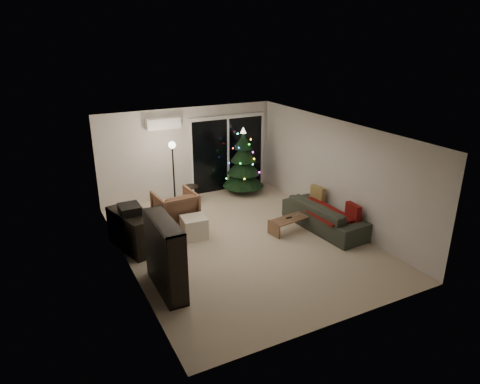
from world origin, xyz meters
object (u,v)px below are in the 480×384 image
at_px(bookshelf, 156,258).
at_px(sofa, 325,216).
at_px(media_cabinet, 132,231).
at_px(armchair, 175,209).
at_px(coffee_table, 294,224).
at_px(christmas_tree, 243,161).

xyz_separation_m(bookshelf, sofa, (4.30, 0.78, -0.35)).
relative_size(media_cabinet, armchair, 1.40).
distance_m(armchair, coffee_table, 2.84).
xyz_separation_m(coffee_table, christmas_tree, (0.15, 2.85, 0.77)).
xyz_separation_m(bookshelf, armchair, (1.22, 2.56, -0.25)).
bearing_deg(coffee_table, christmas_tree, 78.07).
relative_size(bookshelf, media_cabinet, 1.03).
bearing_deg(media_cabinet, coffee_table, -28.29).
distance_m(media_cabinet, sofa, 4.43).
distance_m(bookshelf, armchair, 2.84).
bearing_deg(christmas_tree, sofa, -78.89).
bearing_deg(coffee_table, sofa, -23.16).
relative_size(bookshelf, armchair, 1.44).
bearing_deg(coffee_table, bookshelf, -173.77).
relative_size(bookshelf, coffee_table, 1.17).
bearing_deg(christmas_tree, media_cabinet, -151.83).
bearing_deg(christmas_tree, armchair, -153.02).
distance_m(sofa, coffee_table, 0.78).
relative_size(media_cabinet, sofa, 0.59).
relative_size(media_cabinet, coffee_table, 1.14).
bearing_deg(bookshelf, sofa, -7.60).
xyz_separation_m(media_cabinet, armchair, (1.22, 0.72, 0.02)).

